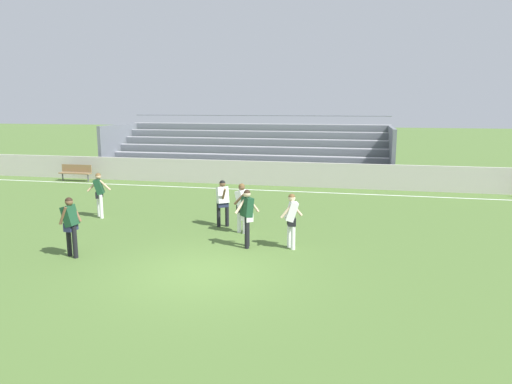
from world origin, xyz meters
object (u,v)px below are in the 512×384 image
Objects in this scene: player_white_overlapping at (291,216)px; player_dark_pressing_high at (247,213)px; player_dark_dropping_back at (70,222)px; soccer_ball at (246,228)px; bench_far_right at (76,171)px; player_white_deep_cover at (223,199)px; player_white_wide_left at (242,204)px; player_dark_trailing_run at (99,191)px; bleacher_stand at (247,149)px.

player_dark_pressing_high is (-1.28, -0.17, 0.07)m from player_white_overlapping.
soccer_ball is (4.03, 3.57, -0.89)m from player_dark_dropping_back.
player_dark_pressing_high is at bearing -39.03° from bench_far_right.
player_dark_dropping_back reaches higher than soccer_ball.
player_white_deep_cover is 2.54m from player_dark_pressing_high.
soccer_ball is at bearing -27.57° from player_white_deep_cover.
player_white_wide_left is 0.98× the size of player_dark_dropping_back.
player_white_wide_left is 0.89m from soccer_ball.
player_white_overlapping is (1.82, -1.30, -0.02)m from player_white_wide_left.
player_dark_dropping_back is 1.00× the size of player_dark_trailing_run.
soccer_ball is (3.00, -12.55, -1.42)m from bleacher_stand.
player_dark_trailing_run is (-2.77, -11.77, -0.54)m from bleacher_stand.
player_white_overlapping is at bearing 19.90° from player_dark_dropping_back.
bleacher_stand reaches higher than player_dark_dropping_back.
soccer_ball is (5.77, -0.78, -0.88)m from player_dark_trailing_run.
player_dark_pressing_high is at bearing -76.32° from bleacher_stand.
player_white_wide_left is 1.01× the size of player_white_overlapping.
player_white_wide_left is at bearing -35.77° from bench_far_right.
player_white_wide_left is (2.92, -12.73, -0.55)m from bleacher_stand.
player_white_deep_cover is 7.34× the size of soccer_ball.
player_white_deep_cover is 0.99× the size of player_white_overlapping.
player_white_wide_left is at bearing 144.32° from player_white_overlapping.
player_dark_pressing_high reaches higher than player_dark_trailing_run.
bench_far_right is 15.54m from player_dark_pressing_high.
bench_far_right is 1.11× the size of player_white_overlapping.
player_white_wide_left is (11.53, -8.31, 0.43)m from bench_far_right.
bleacher_stand is at bearing 76.75° from player_dark_trailing_run.
player_dark_trailing_run is at bearing -51.52° from bench_far_right.
bleacher_stand reaches higher than player_white_deep_cover.
player_dark_trailing_run reaches higher than player_white_wide_left.
player_dark_pressing_high is (3.46, -14.20, -0.50)m from bleacher_stand.
player_dark_dropping_back is at bearing -68.21° from player_dark_trailing_run.
soccer_ball is (0.92, -0.48, -0.84)m from player_white_deep_cover.
player_white_deep_cover is at bearing 122.88° from player_dark_pressing_high.
soccer_ball is (0.08, 0.18, -0.87)m from player_white_wide_left.
player_white_wide_left is at bearing 109.98° from player_dark_pressing_high.
bleacher_stand reaches higher than bench_far_right.
player_white_overlapping is at bearing -71.34° from bleacher_stand.
player_dark_dropping_back is (-5.77, -2.09, 0.04)m from player_white_overlapping.
bleacher_stand is at bearing 108.66° from player_white_overlapping.
bleacher_stand is 12.10m from player_dark_trailing_run.
player_dark_trailing_run is at bearing 170.39° from player_white_wide_left.
player_white_overlapping is 6.13m from player_dark_dropping_back.
player_dark_trailing_run is 0.97× the size of player_dark_pressing_high.
player_white_deep_cover is (2.08, -12.07, -0.57)m from bleacher_stand.
bleacher_stand is at bearing 103.44° from soccer_ball.
player_dark_dropping_back is 4.88m from player_dark_pressing_high.
player_dark_trailing_run is (5.84, -7.34, 0.45)m from bench_far_right.
player_dark_pressing_high reaches higher than bench_far_right.
bench_far_right is 13.15m from player_white_deep_cover.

